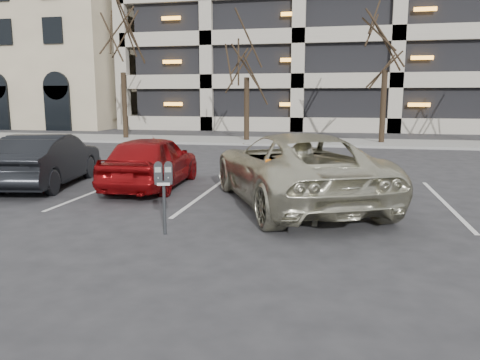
% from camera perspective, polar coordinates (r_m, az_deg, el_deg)
% --- Properties ---
extents(ground, '(140.00, 140.00, 0.00)m').
position_cam_1_polar(ground, '(9.24, 0.39, -4.74)').
color(ground, '#28282B').
rests_on(ground, ground).
extents(sidewalk, '(80.00, 4.00, 0.12)m').
position_cam_1_polar(sidewalk, '(24.93, 7.61, 4.64)').
color(sidewalk, gray).
rests_on(sidewalk, ground).
extents(stall_lines, '(16.90, 5.20, 0.00)m').
position_cam_1_polar(stall_lines, '(11.74, -4.13, -1.55)').
color(stall_lines, silver).
rests_on(stall_lines, ground).
extents(parking_garage, '(52.00, 20.00, 19.00)m').
position_cam_1_polar(parking_garage, '(44.36, 26.23, 17.97)').
color(parking_garage, black).
rests_on(parking_garage, ground).
extents(office_building, '(26.00, 16.20, 15.00)m').
position_cam_1_polar(office_building, '(49.07, -26.73, 14.98)').
color(office_building, tan).
rests_on(office_building, ground).
extents(tree_a, '(3.65, 3.65, 8.30)m').
position_cam_1_polar(tree_a, '(27.65, -14.26, 17.28)').
color(tree_a, black).
rests_on(tree_a, ground).
extents(tree_b, '(3.33, 3.33, 7.58)m').
position_cam_1_polar(tree_b, '(25.40, 0.83, 17.05)').
color(tree_b, black).
rests_on(tree_b, ground).
extents(tree_c, '(3.62, 3.62, 8.23)m').
position_cam_1_polar(tree_c, '(25.12, 17.54, 17.78)').
color(tree_c, black).
rests_on(tree_c, ground).
extents(parking_meter, '(0.34, 0.20, 1.25)m').
position_cam_1_polar(parking_meter, '(8.10, -9.30, -0.03)').
color(parking_meter, black).
rests_on(parking_meter, ground).
extents(suv_silver, '(4.78, 6.32, 1.60)m').
position_cam_1_polar(suv_silver, '(10.49, 6.61, 1.42)').
color(suv_silver, beige).
rests_on(suv_silver, ground).
extents(car_red, '(1.86, 4.20, 1.41)m').
position_cam_1_polar(car_red, '(12.53, -10.70, 2.27)').
color(car_red, maroon).
rests_on(car_red, ground).
extents(car_dark, '(2.20, 4.46, 1.41)m').
position_cam_1_polar(car_dark, '(13.60, -22.42, 2.28)').
color(car_dark, black).
rests_on(car_dark, ground).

